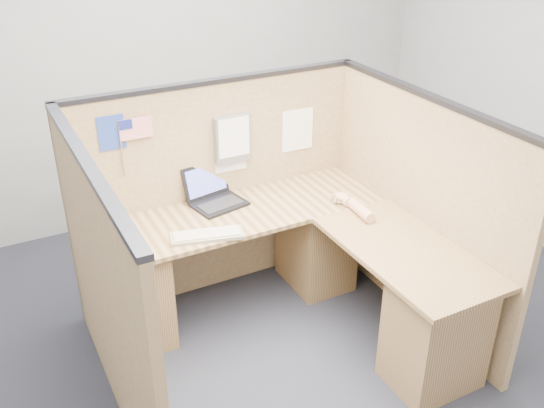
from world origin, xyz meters
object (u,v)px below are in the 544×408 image
l_desk (292,278)px  keyboard (207,235)px  laptop (215,194)px  mouse (341,200)px

l_desk → keyboard: bearing=158.8°
laptop → mouse: size_ratio=3.54×
keyboard → mouse: (0.97, 0.00, 0.01)m
l_desk → mouse: size_ratio=18.17×
l_desk → laptop: laptop is taller
laptop → mouse: laptop is taller
laptop → keyboard: (-0.23, -0.41, -0.05)m
l_desk → keyboard: size_ratio=4.24×
laptop → keyboard: bearing=-130.6°
keyboard → l_desk: bearing=-6.1°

